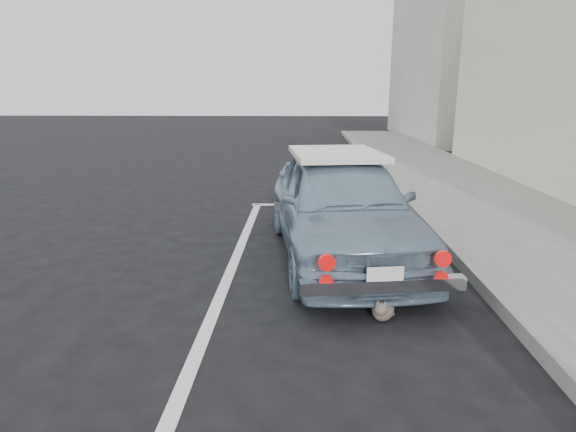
# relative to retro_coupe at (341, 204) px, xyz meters

# --- Properties ---
(building_far) EXTENTS (3.50, 10.00, 8.00)m
(building_far) POSITION_rel_retro_coupe_xyz_m (5.92, 16.30, 3.32)
(building_far) COLOR #B8AFA7
(building_far) RESTS_ON ground
(pline_front) EXTENTS (3.00, 0.12, 0.01)m
(pline_front) POSITION_rel_retro_coupe_xyz_m (0.07, 2.80, -0.67)
(pline_front) COLOR silver
(pline_front) RESTS_ON ground
(pline_side) EXTENTS (0.12, 7.00, 0.01)m
(pline_side) POSITION_rel_retro_coupe_xyz_m (-1.33, -0.70, -0.67)
(pline_side) COLOR silver
(pline_side) RESTS_ON ground
(retro_coupe) EXTENTS (2.06, 4.10, 1.34)m
(retro_coupe) POSITION_rel_retro_coupe_xyz_m (0.00, 0.00, 0.00)
(retro_coupe) COLOR #7690A9
(retro_coupe) RESTS_ON ground
(cat) EXTENTS (0.29, 0.44, 0.25)m
(cat) POSITION_rel_retro_coupe_xyz_m (0.27, -1.81, -0.56)
(cat) COLOR brown
(cat) RESTS_ON ground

